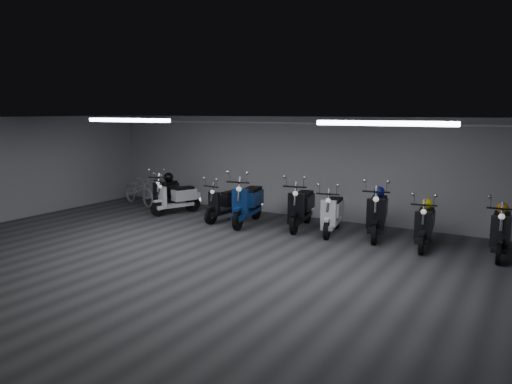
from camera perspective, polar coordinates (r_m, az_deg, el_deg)
The scene contains 20 objects.
floor at distance 9.54m, azimuth -5.53°, elevation -8.60°, with size 14.00×10.00×0.01m, color #333336.
ceiling at distance 9.08m, azimuth -5.81°, elevation 8.51°, with size 14.00×10.00×0.01m, color gray.
back_wall at distance 13.52m, azimuth 7.02°, elevation 2.80°, with size 14.00×0.01×2.80m, color #9D9DA0.
fluor_strip_left at distance 11.81m, azimuth -14.75°, elevation 8.14°, with size 2.40×0.18×0.08m, color white.
fluor_strip_right at distance 8.64m, azimuth 14.75°, elevation 7.78°, with size 2.40×0.18×0.08m, color white.
conduit at distance 13.36m, azimuth 6.97°, elevation 7.97°, with size 0.05×0.05×13.60m, color white.
scooter_0 at distance 14.81m, azimuth -10.54°, elevation 0.42°, with size 0.60×1.79×1.33m, color black, non-canonical shape.
scooter_2 at distance 14.22m, azimuth -9.39°, elevation -0.09°, with size 0.56×1.68×1.25m, color white, non-canonical shape.
scooter_3 at distance 13.22m, azimuth -3.71°, elevation -0.71°, with size 0.56×1.67×1.24m, color black, non-canonical shape.
scooter_4 at distance 12.71m, azimuth -1.02°, elevation -0.51°, with size 0.67×2.02×1.50m, color navy, non-canonical shape.
scooter_5 at distance 12.33m, azimuth 5.31°, elevation -1.00°, with size 0.65×1.94×1.44m, color black, non-canonical shape.
scooter_6 at distance 11.88m, azimuth 8.92°, elevation -1.74°, with size 0.60×1.79×1.33m, color white, non-canonical shape.
scooter_7 at distance 11.74m, azimuth 14.05°, elevation -1.68°, with size 0.66×1.99×1.48m, color black, non-canonical shape.
scooter_8 at distance 11.19m, azimuth 19.18°, elevation -2.94°, with size 0.58×1.74×1.30m, color black, non-canonical shape.
scooter_9 at distance 11.10m, azimuth 26.78°, elevation -3.35°, with size 0.61×1.83×1.36m, color black, non-canonical shape.
bicycle at distance 15.86m, azimuth -13.54°, elevation 0.57°, with size 0.63×1.77×1.15m, color silver.
helmet_0 at distance 11.37m, azimuth 19.36°, elevation -1.33°, with size 0.25×0.25×0.25m, color #D5CA0C.
helmet_1 at distance 15.00m, azimuth -10.20°, elevation 1.71°, with size 0.29×0.29×0.29m, color black.
helmet_2 at distance 11.95m, azimuth 14.23°, elevation 0.02°, with size 0.26×0.26×0.26m, color navy.
helmet_3 at distance 11.30m, azimuth 26.92°, elevation -1.71°, with size 0.23×0.23×0.23m, color orange.
Camera 1 is at (5.40, -7.30, 2.94)m, focal length 34.19 mm.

